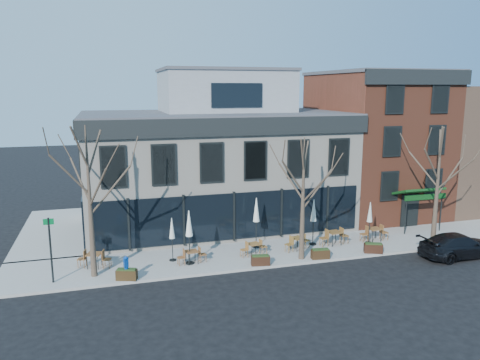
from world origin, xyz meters
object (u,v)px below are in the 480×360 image
object	(u,v)px
parked_sedan	(459,245)
umbrella_0	(172,231)
call_box	(126,267)
cafe_set_0	(94,259)

from	to	relation	value
parked_sedan	umbrella_0	bearing A→B (deg)	75.32
call_box	parked_sedan	bearing A→B (deg)	-5.09
parked_sedan	cafe_set_0	xyz separation A→B (m)	(-20.71, 3.94, -0.06)
parked_sedan	umbrella_0	world-z (taller)	umbrella_0
call_box	cafe_set_0	size ratio (longest dim) A/B	0.68
parked_sedan	call_box	world-z (taller)	call_box
cafe_set_0	umbrella_0	xyz separation A→B (m)	(4.29, -0.17, 1.28)
parked_sedan	call_box	bearing A→B (deg)	83.16
parked_sedan	cafe_set_0	distance (m)	21.08
umbrella_0	call_box	bearing A→B (deg)	-142.34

